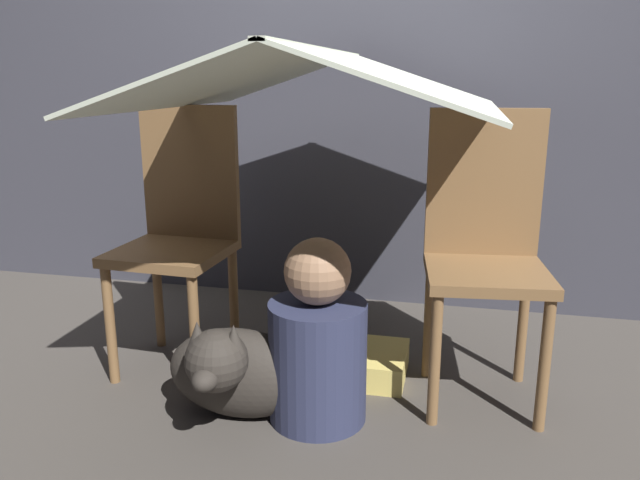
# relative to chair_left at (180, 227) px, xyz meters

# --- Properties ---
(ground_plane) EXTENTS (8.80, 8.80, 0.00)m
(ground_plane) POSITION_rel_chair_left_xyz_m (0.56, -0.14, -0.54)
(ground_plane) COLOR #47423D
(wall_back) EXTENTS (7.00, 0.05, 2.50)m
(wall_back) POSITION_rel_chair_left_xyz_m (0.56, 0.86, 0.71)
(wall_back) COLOR #3D3D47
(wall_back) RESTS_ON ground_plane
(chair_left) EXTENTS (0.41, 0.41, 0.98)m
(chair_left) POSITION_rel_chair_left_xyz_m (0.00, 0.00, 0.00)
(chair_left) COLOR brown
(chair_left) RESTS_ON ground_plane
(chair_right) EXTENTS (0.43, 0.43, 0.98)m
(chair_right) POSITION_rel_chair_left_xyz_m (1.11, -0.00, 0.00)
(chair_right) COLOR brown
(chair_right) RESTS_ON ground_plane
(sheet_canopy) EXTENTS (1.12, 1.27, 0.20)m
(sheet_canopy) POSITION_rel_chair_left_xyz_m (0.56, -0.08, 0.54)
(sheet_canopy) COLOR silver
(person_front) EXTENTS (0.31, 0.31, 0.61)m
(person_front) POSITION_rel_chair_left_xyz_m (0.60, -0.31, -0.28)
(person_front) COLOR #2D3351
(person_front) RESTS_ON ground_plane
(dog) EXTENTS (0.48, 0.42, 0.40)m
(dog) POSITION_rel_chair_left_xyz_m (0.35, -0.39, -0.36)
(dog) COLOR #332D28
(dog) RESTS_ON ground_plane
(floor_cushion) EXTENTS (0.37, 0.29, 0.10)m
(floor_cushion) POSITION_rel_chair_left_xyz_m (0.67, 0.02, -0.49)
(floor_cushion) COLOR #E5CC66
(floor_cushion) RESTS_ON ground_plane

